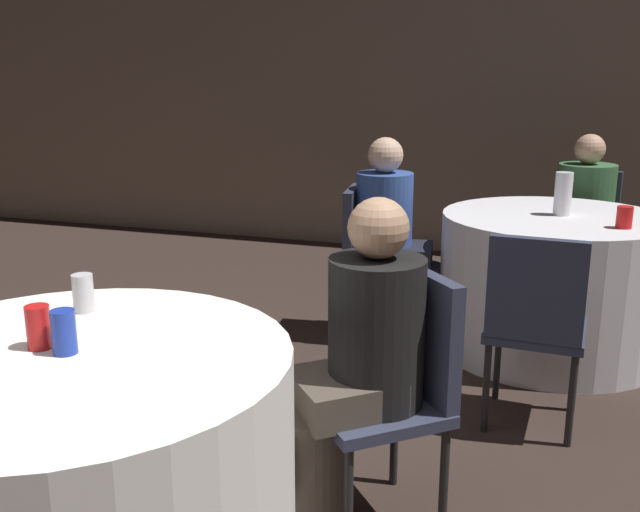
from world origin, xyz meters
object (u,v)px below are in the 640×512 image
(table_near, at_px, (80,478))
(bottle_far, at_px, (563,194))
(soda_can_red, at_px, (38,327))
(soda_can_blue, at_px, (64,332))
(person_green_jacket, at_px, (582,220))
(chair_near_northeast, at_px, (400,375))
(chair_far_west, at_px, (367,249))
(chair_far_south, at_px, (535,315))
(soda_can_silver, at_px, (83,293))
(table_far, at_px, (551,283))
(person_black_shirt, at_px, (354,372))
(person_blue_shirt, at_px, (397,241))
(chair_far_north, at_px, (585,224))

(table_near, distance_m, bottle_far, 2.80)
(soda_can_red, bearing_deg, soda_can_blue, -6.28)
(person_green_jacket, bearing_deg, chair_near_northeast, 87.30)
(chair_far_west, relative_size, person_green_jacket, 0.78)
(chair_far_south, relative_size, person_green_jacket, 0.78)
(chair_near_northeast, height_order, soda_can_red, soda_can_red)
(person_green_jacket, bearing_deg, soda_can_silver, 72.67)
(table_far, height_order, chair_near_northeast, chair_near_northeast)
(chair_far_west, bearing_deg, soda_can_red, -15.51)
(table_near, height_order, soda_can_blue, soda_can_blue)
(person_black_shirt, relative_size, soda_can_red, 9.18)
(table_near, xyz_separation_m, person_black_shirt, (0.65, 0.56, 0.18))
(chair_far_south, relative_size, bottle_far, 3.78)
(table_near, distance_m, soda_can_red, 0.45)
(table_far, relative_size, chair_far_south, 1.39)
(chair_far_west, height_order, soda_can_silver, soda_can_silver)
(person_blue_shirt, distance_m, soda_can_red, 2.38)
(table_near, bearing_deg, chair_far_north, 67.63)
(person_black_shirt, xyz_separation_m, bottle_far, (0.60, 1.90, 0.31))
(soda_can_blue, bearing_deg, chair_far_north, 67.43)
(table_far, bearing_deg, chair_far_west, -172.66)
(person_black_shirt, height_order, soda_can_red, person_black_shirt)
(table_far, bearing_deg, chair_far_south, -93.12)
(table_far, bearing_deg, soda_can_silver, -123.54)
(table_far, height_order, bottle_far, bottle_far)
(person_black_shirt, bearing_deg, soda_can_silver, 65.55)
(chair_far_west, xyz_separation_m, soda_can_blue, (-0.24, -2.30, 0.29))
(bottle_far, bearing_deg, person_green_jacket, 80.81)
(person_blue_shirt, bearing_deg, chair_far_north, 129.76)
(table_far, bearing_deg, bottle_far, 31.19)
(chair_far_north, xyz_separation_m, person_black_shirt, (-0.77, -2.88, 0.04))
(chair_near_northeast, bearing_deg, bottle_far, -55.70)
(table_far, bearing_deg, person_black_shirt, -107.20)
(chair_near_northeast, relative_size, person_blue_shirt, 0.75)
(table_near, distance_m, soda_can_silver, 0.57)
(person_green_jacket, distance_m, soda_can_silver, 3.36)
(table_far, relative_size, person_black_shirt, 1.07)
(chair_near_northeast, height_order, person_green_jacket, person_green_jacket)
(person_black_shirt, relative_size, bottle_far, 4.90)
(table_near, distance_m, chair_far_north, 3.71)
(chair_far_west, distance_m, soda_can_red, 2.34)
(table_far, relative_size, chair_near_northeast, 1.39)
(person_black_shirt, bearing_deg, bottle_far, -58.41)
(chair_far_north, relative_size, bottle_far, 3.78)
(chair_far_north, height_order, person_green_jacket, person_green_jacket)
(table_far, bearing_deg, person_blue_shirt, -172.66)
(chair_far_west, xyz_separation_m, bottle_far, (1.02, 0.14, 0.35))
(table_near, relative_size, chair_far_south, 1.41)
(chair_far_south, bearing_deg, person_black_shirt, -118.02)
(table_far, relative_size, soda_can_red, 9.83)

